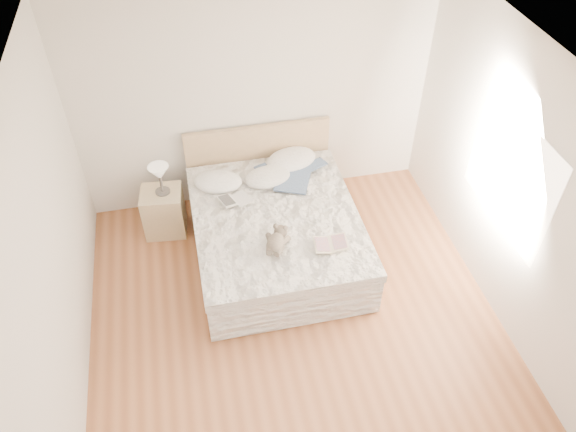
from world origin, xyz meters
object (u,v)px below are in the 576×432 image
object	(u,v)px
bed	(275,230)
photo_book	(234,200)
teddy_bear	(276,247)
table_lamp	(159,174)
nightstand	(164,211)
childrens_book	(331,244)

from	to	relation	value
bed	photo_book	size ratio (longest dim) A/B	6.61
teddy_bear	table_lamp	bearing A→B (deg)	155.56
nightstand	childrens_book	xyz separation A→B (m)	(1.61, -1.23, 0.35)
nightstand	table_lamp	distance (m)	0.54
photo_book	childrens_book	world-z (taller)	same
table_lamp	teddy_bear	bearing A→B (deg)	-48.42
nightstand	table_lamp	bearing A→B (deg)	9.06
bed	childrens_book	xyz separation A→B (m)	(0.44, -0.64, 0.32)
photo_book	childrens_book	bearing A→B (deg)	-67.32
bed	photo_book	bearing A→B (deg)	151.59
photo_book	childrens_book	distance (m)	1.19
nightstand	table_lamp	size ratio (longest dim) A/B	1.57
childrens_book	nightstand	bearing A→B (deg)	148.15
table_lamp	childrens_book	distance (m)	2.01
photo_book	childrens_book	xyz separation A→B (m)	(0.83, -0.85, 0.00)
nightstand	childrens_book	size ratio (longest dim) A/B	1.61
bed	table_lamp	world-z (taller)	bed
bed	childrens_book	world-z (taller)	bed
bed	photo_book	world-z (taller)	bed
childrens_book	teddy_bear	xyz separation A→B (m)	(-0.54, 0.06, 0.02)
teddy_bear	photo_book	bearing A→B (deg)	134.26
table_lamp	childrens_book	bearing A→B (deg)	-37.97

